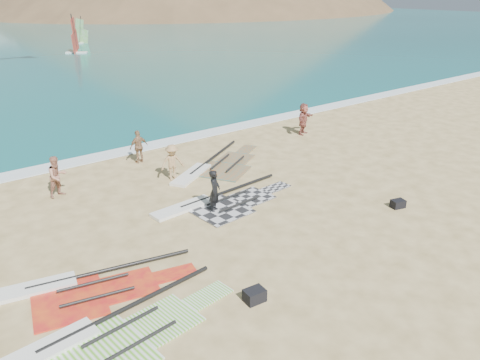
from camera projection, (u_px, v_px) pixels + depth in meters
ground at (291, 260)px, 14.09m from camera, size 300.00×300.00×0.00m
surf_line at (117, 154)px, 23.03m from camera, size 300.00×1.20×0.04m
headland_main at (205, 11)px, 156.99m from camera, size 143.00×143.00×45.00m
headland_minor at (264, 7)px, 184.20m from camera, size 70.00×70.00×28.00m
rig_grey at (216, 203)px, 17.65m from camera, size 5.94×2.39×0.20m
rig_green at (102, 338)px, 10.90m from camera, size 6.13×2.56×0.20m
rig_orange at (214, 167)px, 21.19m from camera, size 6.11×4.33×0.20m
rig_red at (76, 289)px, 12.67m from camera, size 5.68×2.84×0.20m
gear_bag_near at (254, 295)px, 12.19m from camera, size 0.58×0.44×0.34m
gear_bag_far at (398, 204)px, 17.38m from camera, size 0.57×0.47×0.30m
person_wetsuit at (215, 191)px, 16.84m from camera, size 0.69×0.67×1.60m
beachgoer_left at (57, 176)px, 18.10m from camera, size 0.93×0.81×1.64m
beachgoer_mid at (172, 162)px, 19.65m from camera, size 1.11×0.79×1.56m
beachgoer_back at (139, 147)px, 21.59m from camera, size 0.93×0.43×1.55m
beachgoer_right at (304, 119)px, 25.75m from camera, size 1.69×1.09×1.74m
windsurfer_centre at (75, 42)px, 56.85m from camera, size 2.55×2.66×4.66m
windsurfer_right at (81, 35)px, 66.66m from camera, size 2.03×2.09×3.80m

